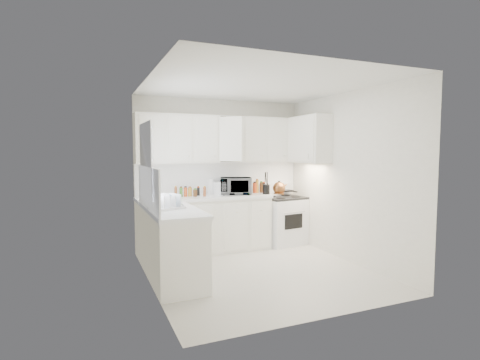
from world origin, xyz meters
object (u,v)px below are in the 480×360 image
stove (283,214)px  rice_cooker (221,187)px  tea_kettle (279,187)px  dish_rack (167,200)px  utensil_crock (266,183)px  microwave (236,184)px

stove → rice_cooker: 1.28m
tea_kettle → rice_cooker: 1.02m
tea_kettle → dish_rack: size_ratio=0.68×
stove → rice_cooker: size_ratio=4.34×
dish_rack → tea_kettle: bearing=4.9°
stove → utensil_crock: 0.74m
tea_kettle → dish_rack: tea_kettle is taller
rice_cooker → dish_rack: 1.73m
dish_rack → microwave: bearing=20.3°
tea_kettle → dish_rack: (-2.18, -0.96, -0.01)m
rice_cooker → utensil_crock: (0.75, -0.25, 0.07)m
microwave → utensil_crock: size_ratio=1.33×
stove → tea_kettle: size_ratio=4.03×
microwave → rice_cooker: microwave is taller
tea_kettle → microwave: microwave is taller
microwave → rice_cooker: (-0.25, 0.07, -0.05)m
stove → dish_rack: size_ratio=2.75×
tea_kettle → rice_cooker: rice_cooker is taller
stove → dish_rack: bearing=-162.8°
rice_cooker → microwave: bearing=-33.0°
microwave → rice_cooker: bearing=-176.6°
tea_kettle → rice_cooker: size_ratio=1.08×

